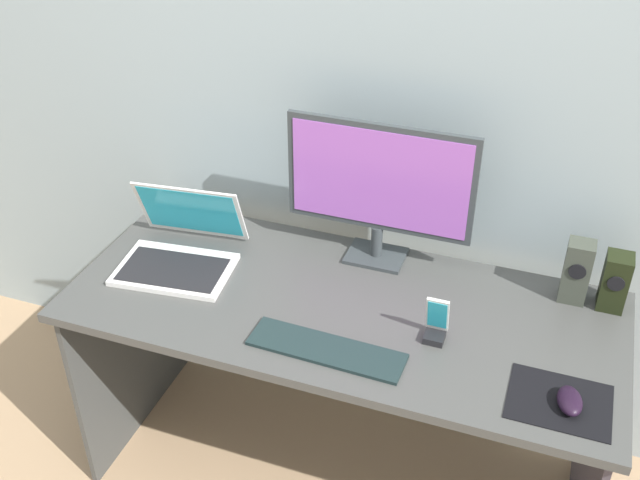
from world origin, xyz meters
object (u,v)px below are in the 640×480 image
Objects in this scene: phone_in_dock at (436,325)px; keyboard_external at (326,349)px; speaker_right at (615,282)px; monitor at (379,185)px; laptop at (180,250)px; speaker_near_monitor at (577,271)px; mouse at (570,401)px.

keyboard_external is at bearing -150.45° from phone_in_dock.
speaker_right reaches higher than phone_in_dock.
laptop is at bearing -157.87° from monitor.
speaker_near_monitor is 0.45m from mouse.
speaker_near_monitor is 0.51× the size of laptop.
speaker_near_monitor is at bearing 10.87° from laptop.
phone_in_dock is at bearing -50.68° from monitor.
speaker_right is 0.54m from phone_in_dock.
monitor reaches higher than laptop.
speaker_near_monitor is 1.40× the size of phone_in_dock.
speaker_right is at bearing -0.57° from monitor.
keyboard_external is (-0.00, -0.46, -0.25)m from monitor.
monitor is 2.97× the size of speaker_near_monitor.
laptop is 1.21m from mouse.
laptop is at bearing 173.95° from phone_in_dock.
speaker_right is 0.11m from speaker_near_monitor.
monitor is at bearing 179.33° from speaker_near_monitor.
speaker_near_monitor is at bearing 82.58° from mouse.
speaker_right is 0.41× the size of keyboard_external.
keyboard_external is at bearing 169.75° from mouse.
phone_in_dock is at bearing -144.88° from speaker_right.
laptop reaches higher than mouse.
laptop is at bearing -170.02° from speaker_right.
speaker_near_monitor is (-0.11, 0.00, 0.01)m from speaker_right.
laptop is 2.74× the size of phone_in_dock.
monitor reaches higher than phone_in_dock.
speaker_near_monitor is 1.93× the size of mouse.
monitor is 3.31× the size of speaker_right.
laptop reaches higher than keyboard_external.
mouse is at bearing -86.38° from speaker_near_monitor.
speaker_right is 1.26× the size of phone_in_dock.
speaker_near_monitor is at bearing 39.32° from keyboard_external.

